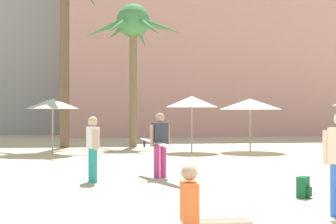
{
  "coord_description": "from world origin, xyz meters",
  "views": [
    {
      "loc": [
        -2.09,
        -5.41,
        1.68
      ],
      "look_at": [
        -0.82,
        4.68,
        1.73
      ],
      "focal_mm": 48.28,
      "sensor_mm": 36.0,
      "label": 1
    }
  ],
  "objects_px": {
    "palm_tree_far_left": "(133,30)",
    "person_far_left": "(160,143)",
    "person_far_right": "(93,146)",
    "cafe_umbrella_1": "(53,104)",
    "cafe_umbrella_2": "(250,104)",
    "person_near_right": "(202,208)",
    "backpack": "(304,188)",
    "cafe_umbrella_0": "(192,102)"
  },
  "relations": [
    {
      "from": "person_far_right",
      "to": "person_near_right",
      "type": "bearing_deg",
      "value": -89.9
    },
    {
      "from": "cafe_umbrella_0",
      "to": "backpack",
      "type": "distance_m",
      "value": 11.1
    },
    {
      "from": "palm_tree_far_left",
      "to": "backpack",
      "type": "distance_m",
      "value": 16.02
    },
    {
      "from": "person_far_right",
      "to": "person_far_left",
      "type": "bearing_deg",
      "value": -6.05
    },
    {
      "from": "cafe_umbrella_2",
      "to": "person_near_right",
      "type": "xyz_separation_m",
      "value": [
        -4.85,
        -13.1,
        -1.8
      ]
    },
    {
      "from": "palm_tree_far_left",
      "to": "cafe_umbrella_0",
      "type": "distance_m",
      "value": 5.86
    },
    {
      "from": "cafe_umbrella_0",
      "to": "backpack",
      "type": "height_order",
      "value": "cafe_umbrella_0"
    },
    {
      "from": "cafe_umbrella_0",
      "to": "person_far_left",
      "type": "bearing_deg",
      "value": -105.93
    },
    {
      "from": "cafe_umbrella_1",
      "to": "cafe_umbrella_2",
      "type": "xyz_separation_m",
      "value": [
        8.56,
        0.38,
        0.01
      ]
    },
    {
      "from": "person_far_left",
      "to": "person_near_right",
      "type": "xyz_separation_m",
      "value": [
        0.02,
        -5.31,
        -0.6
      ]
    },
    {
      "from": "cafe_umbrella_2",
      "to": "cafe_umbrella_0",
      "type": "bearing_deg",
      "value": 178.49
    },
    {
      "from": "palm_tree_far_left",
      "to": "cafe_umbrella_2",
      "type": "bearing_deg",
      "value": -37.27
    },
    {
      "from": "cafe_umbrella_2",
      "to": "palm_tree_far_left",
      "type": "bearing_deg",
      "value": 142.73
    },
    {
      "from": "person_far_right",
      "to": "person_near_right",
      "type": "relative_size",
      "value": 1.6
    },
    {
      "from": "palm_tree_far_left",
      "to": "person_near_right",
      "type": "relative_size",
      "value": 7.27
    },
    {
      "from": "cafe_umbrella_1",
      "to": "cafe_umbrella_0",
      "type": "bearing_deg",
      "value": 4.33
    },
    {
      "from": "person_far_right",
      "to": "backpack",
      "type": "bearing_deg",
      "value": -51.11
    },
    {
      "from": "palm_tree_far_left",
      "to": "person_near_right",
      "type": "xyz_separation_m",
      "value": [
        0.19,
        -16.93,
        -5.69
      ]
    },
    {
      "from": "cafe_umbrella_1",
      "to": "backpack",
      "type": "bearing_deg",
      "value": -59.15
    },
    {
      "from": "cafe_umbrella_0",
      "to": "cafe_umbrella_2",
      "type": "bearing_deg",
      "value": -1.51
    },
    {
      "from": "cafe_umbrella_1",
      "to": "cafe_umbrella_2",
      "type": "bearing_deg",
      "value": 2.54
    },
    {
      "from": "cafe_umbrella_1",
      "to": "cafe_umbrella_2",
      "type": "distance_m",
      "value": 8.57
    },
    {
      "from": "cafe_umbrella_1",
      "to": "person_far_right",
      "type": "height_order",
      "value": "cafe_umbrella_1"
    },
    {
      "from": "cafe_umbrella_0",
      "to": "person_far_right",
      "type": "bearing_deg",
      "value": -115.64
    },
    {
      "from": "palm_tree_far_left",
      "to": "person_far_left",
      "type": "distance_m",
      "value": 12.7
    },
    {
      "from": "palm_tree_far_left",
      "to": "person_far_right",
      "type": "relative_size",
      "value": 4.55
    },
    {
      "from": "palm_tree_far_left",
      "to": "person_near_right",
      "type": "bearing_deg",
      "value": -89.36
    },
    {
      "from": "cafe_umbrella_1",
      "to": "person_far_right",
      "type": "distance_m",
      "value": 8.16
    },
    {
      "from": "palm_tree_far_left",
      "to": "cafe_umbrella_2",
      "type": "distance_m",
      "value": 7.44
    },
    {
      "from": "palm_tree_far_left",
      "to": "cafe_umbrella_1",
      "type": "bearing_deg",
      "value": -129.85
    },
    {
      "from": "backpack",
      "to": "person_far_left",
      "type": "height_order",
      "value": "person_far_left"
    },
    {
      "from": "person_far_left",
      "to": "person_near_right",
      "type": "distance_m",
      "value": 5.34
    },
    {
      "from": "cafe_umbrella_0",
      "to": "person_far_left",
      "type": "xyz_separation_m",
      "value": [
        -2.24,
        -7.86,
        -1.3
      ]
    },
    {
      "from": "cafe_umbrella_2",
      "to": "person_near_right",
      "type": "bearing_deg",
      "value": -110.33
    },
    {
      "from": "cafe_umbrella_1",
      "to": "person_near_right",
      "type": "bearing_deg",
      "value": -73.75
    },
    {
      "from": "cafe_umbrella_0",
      "to": "backpack",
      "type": "xyz_separation_m",
      "value": [
        0.32,
        -10.91,
        -2.02
      ]
    },
    {
      "from": "palm_tree_far_left",
      "to": "cafe_umbrella_1",
      "type": "xyz_separation_m",
      "value": [
        -3.52,
        -4.22,
        -3.91
      ]
    },
    {
      "from": "palm_tree_far_left",
      "to": "cafe_umbrella_2",
      "type": "relative_size",
      "value": 2.66
    },
    {
      "from": "cafe_umbrella_0",
      "to": "person_near_right",
      "type": "xyz_separation_m",
      "value": [
        -2.22,
        -13.17,
        -1.9
      ]
    },
    {
      "from": "cafe_umbrella_1",
      "to": "person_far_left",
      "type": "bearing_deg",
      "value": -63.57
    },
    {
      "from": "cafe_umbrella_2",
      "to": "cafe_umbrella_1",
      "type": "bearing_deg",
      "value": -177.46
    },
    {
      "from": "palm_tree_far_left",
      "to": "person_far_left",
      "type": "xyz_separation_m",
      "value": [
        0.16,
        -11.63,
        -5.1
      ]
    }
  ]
}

